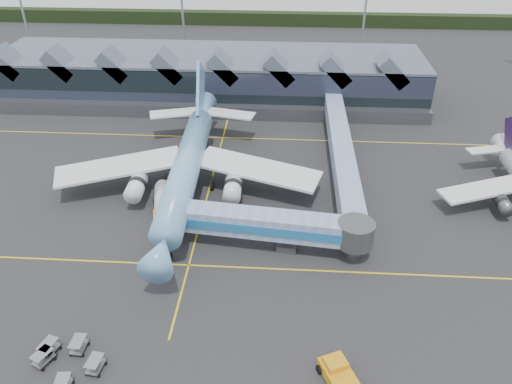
# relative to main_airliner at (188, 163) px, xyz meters

# --- Properties ---
(ground) EXTENTS (260.00, 260.00, 0.00)m
(ground) POSITION_rel_main_airliner_xyz_m (3.05, -10.09, -4.48)
(ground) COLOR #272729
(ground) RESTS_ON ground
(taxi_stripes) EXTENTS (120.00, 60.00, 0.01)m
(taxi_stripes) POSITION_rel_main_airliner_xyz_m (3.05, -0.09, -4.48)
(taxi_stripes) COLOR gold
(taxi_stripes) RESTS_ON ground
(tree_line_far) EXTENTS (260.00, 4.00, 4.00)m
(tree_line_far) POSITION_rel_main_airliner_xyz_m (3.05, 99.91, -2.48)
(tree_line_far) COLOR black
(tree_line_far) RESTS_ON ground
(terminal) EXTENTS (90.00, 22.25, 12.52)m
(terminal) POSITION_rel_main_airliner_xyz_m (-2.02, 37.27, 0.40)
(terminal) COLOR black
(terminal) RESTS_ON ground
(light_masts) EXTENTS (132.40, 42.56, 22.45)m
(light_masts) POSITION_rel_main_airliner_xyz_m (24.05, 52.71, 8.01)
(light_masts) COLOR #919399
(light_masts) RESTS_ON ground
(main_airliner) EXTENTS (41.30, 47.44, 15.25)m
(main_airliner) POSITION_rel_main_airliner_xyz_m (0.00, 0.00, 0.00)
(main_airliner) COLOR #6CA4DB
(main_airliner) RESTS_ON ground
(jet_bridge) EXTENTS (27.29, 6.83, 5.39)m
(jet_bridge) POSITION_rel_main_airliner_xyz_m (14.09, -13.89, -0.95)
(jet_bridge) COLOR #7996CA
(jet_bridge) RESTS_ON ground
(fuel_truck) EXTENTS (4.72, 10.42, 3.48)m
(fuel_truck) POSITION_rel_main_airliner_xyz_m (-2.35, -7.60, -2.53)
(fuel_truck) COLOR black
(fuel_truck) RESTS_ON ground
(pushback_tug) EXTENTS (4.19, 5.10, 2.05)m
(pushback_tug) POSITION_rel_main_airliner_xyz_m (20.50, -33.79, -3.56)
(pushback_tug) COLOR orange
(pushback_tug) RESTS_ON ground
(baggage_carts) EXTENTS (7.43, 6.93, 1.44)m
(baggage_carts) POSITION_rel_main_airliner_xyz_m (-6.48, -33.82, -3.67)
(baggage_carts) COLOR gray
(baggage_carts) RESTS_ON ground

